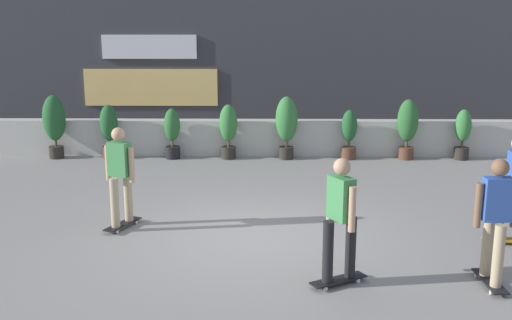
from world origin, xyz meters
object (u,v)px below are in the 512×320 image
object	(u,v)px
potted_plant_3	(228,128)
skater_far_right	(340,216)
skater_foreground	(496,217)
potted_plant_6	(408,125)
potted_plant_5	(349,133)
potted_plant_2	(172,131)
skater_by_wall_left	(120,173)
potted_plant_0	(54,121)
potted_plant_4	(287,123)
potted_plant_1	(109,128)
potted_plant_7	(463,132)

from	to	relation	value
potted_plant_3	skater_far_right	distance (m)	7.62
skater_foreground	potted_plant_6	bearing A→B (deg)	85.55
potted_plant_5	potted_plant_6	bearing A→B (deg)	0.00
potted_plant_2	potted_plant_6	distance (m)	5.81
skater_by_wall_left	skater_foreground	size ratio (longest dim) A/B	1.00
potted_plant_0	potted_plant_5	distance (m)	7.30
skater_foreground	potted_plant_0	bearing A→B (deg)	137.77
potted_plant_3	potted_plant_5	world-z (taller)	potted_plant_3
potted_plant_4	skater_by_wall_left	size ratio (longest dim) A/B	0.92
potted_plant_1	potted_plant_4	bearing A→B (deg)	0.00
skater_far_right	potted_plant_4	bearing A→B (deg)	93.34
potted_plant_1	skater_far_right	world-z (taller)	skater_far_right
potted_plant_3	skater_by_wall_left	world-z (taller)	skater_by_wall_left
potted_plant_0	skater_foreground	distance (m)	11.00
skater_by_wall_left	potted_plant_5	bearing A→B (deg)	49.52
potted_plant_3	potted_plant_1	bearing A→B (deg)	-180.00
potted_plant_5	skater_far_right	world-z (taller)	skater_far_right
potted_plant_1	potted_plant_4	xyz separation A→B (m)	(4.40, 0.00, 0.15)
potted_plant_5	skater_far_right	xyz separation A→B (m)	(-1.12, -7.38, 0.28)
skater_foreground	potted_plant_7	bearing A→B (deg)	75.29
potted_plant_6	skater_foreground	distance (m)	7.42
potted_plant_0	potted_plant_2	world-z (taller)	potted_plant_0
potted_plant_1	potted_plant_2	bearing A→B (deg)	0.00
potted_plant_6	skater_far_right	size ratio (longest dim) A/B	0.88
potted_plant_0	potted_plant_7	xyz separation A→B (m)	(10.09, 0.00, -0.25)
potted_plant_3	skater_by_wall_left	distance (m)	5.41
potted_plant_2	potted_plant_3	xyz separation A→B (m)	(1.39, 0.00, 0.09)
potted_plant_7	skater_far_right	size ratio (longest dim) A/B	0.73
potted_plant_5	potted_plant_1	bearing A→B (deg)	180.00
skater_far_right	skater_by_wall_left	bearing A→B (deg)	146.85
potted_plant_0	potted_plant_7	distance (m)	10.09
potted_plant_1	potted_plant_3	world-z (taller)	potted_plant_3
potted_plant_3	potted_plant_5	bearing A→B (deg)	-0.00
potted_plant_1	skater_far_right	distance (m)	8.82
potted_plant_2	skater_by_wall_left	world-z (taller)	skater_by_wall_left
skater_by_wall_left	potted_plant_2	bearing A→B (deg)	89.25
potted_plant_5	potted_plant_6	distance (m)	1.44
potted_plant_4	potted_plant_0	bearing A→B (deg)	-180.00
potted_plant_1	potted_plant_2	xyz separation A→B (m)	(1.57, 0.00, -0.08)
potted_plant_2	skater_far_right	world-z (taller)	skater_far_right
potted_plant_2	potted_plant_3	size ratio (longest dim) A/B	0.92
potted_plant_1	skater_far_right	bearing A→B (deg)	-56.81
potted_plant_3	potted_plant_6	size ratio (longest dim) A/B	0.91
potted_plant_6	potted_plant_0	bearing A→B (deg)	-180.00
potted_plant_0	skater_by_wall_left	xyz separation A→B (m)	(2.85, -5.21, 0.02)
skater_foreground	potted_plant_1	bearing A→B (deg)	132.59
skater_foreground	potted_plant_2	bearing A→B (deg)	125.26
potted_plant_6	skater_far_right	bearing A→B (deg)	-109.01
potted_plant_1	potted_plant_7	distance (m)	8.74
potted_plant_0	skater_by_wall_left	bearing A→B (deg)	-61.31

